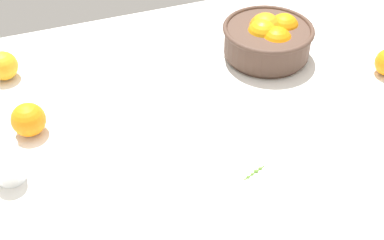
{
  "coord_description": "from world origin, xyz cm",
  "views": [
    {
      "loc": [
        -30.38,
        -75.8,
        73.55
      ],
      "look_at": [
        -2.87,
        -2.9,
        6.12
      ],
      "focal_mm": 48.27,
      "sensor_mm": 36.0,
      "label": 1
    }
  ],
  "objects_px": {
    "juice_glass": "(8,166)",
    "loose_orange_3": "(28,120)",
    "fruit_bowl": "(269,38)",
    "loose_orange_2": "(3,66)"
  },
  "relations": [
    {
      "from": "fruit_bowl",
      "to": "loose_orange_2",
      "type": "bearing_deg",
      "value": 167.56
    },
    {
      "from": "loose_orange_2",
      "to": "loose_orange_3",
      "type": "xyz_separation_m",
      "value": [
        0.03,
        -0.22,
        0.0
      ]
    },
    {
      "from": "loose_orange_2",
      "to": "loose_orange_3",
      "type": "relative_size",
      "value": 0.97
    },
    {
      "from": "fruit_bowl",
      "to": "juice_glass",
      "type": "height_order",
      "value": "fruit_bowl"
    },
    {
      "from": "juice_glass",
      "to": "loose_orange_3",
      "type": "height_order",
      "value": "juice_glass"
    },
    {
      "from": "juice_glass",
      "to": "loose_orange_3",
      "type": "xyz_separation_m",
      "value": [
        0.05,
        0.12,
        -0.0
      ]
    },
    {
      "from": "fruit_bowl",
      "to": "loose_orange_3",
      "type": "bearing_deg",
      "value": -172.09
    },
    {
      "from": "juice_glass",
      "to": "loose_orange_3",
      "type": "bearing_deg",
      "value": 66.98
    },
    {
      "from": "loose_orange_2",
      "to": "loose_orange_3",
      "type": "bearing_deg",
      "value": -81.98
    },
    {
      "from": "fruit_bowl",
      "to": "loose_orange_2",
      "type": "relative_size",
      "value": 3.24
    }
  ]
}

